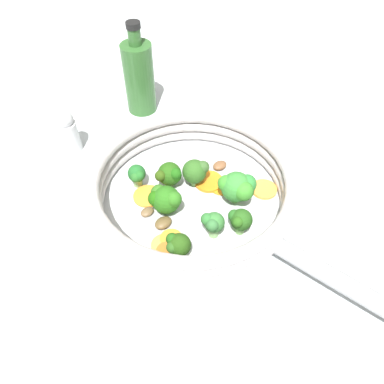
{
  "coord_description": "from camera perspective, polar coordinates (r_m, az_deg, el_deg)",
  "views": [
    {
      "loc": [
        -0.31,
        -0.24,
        0.47
      ],
      "look_at": [
        0.0,
        0.0,
        0.03
      ],
      "focal_mm": 35.0,
      "sensor_mm": 36.0,
      "label": 1
    }
  ],
  "objects": [
    {
      "name": "broccoli_floret_7",
      "position": [
        0.6,
        0.61,
        3.23
      ],
      "size": [
        0.04,
        0.04,
        0.05
      ],
      "color": "#6D9E57",
      "rests_on": "skillet"
    },
    {
      "name": "salt_shaker",
      "position": [
        0.71,
        -18.48,
        8.73
      ],
      "size": [
        0.04,
        0.04,
        0.09
      ],
      "color": "silver",
      "rests_on": "ground_plane"
    },
    {
      "name": "carrot_slice_3",
      "position": [
        0.62,
        10.91,
        0.42
      ],
      "size": [
        0.06,
        0.06,
        0.0
      ],
      "primitive_type": "cylinder",
      "rotation": [
        0.0,
        0.0,
        0.45
      ],
      "color": "#EF963A",
      "rests_on": "skillet"
    },
    {
      "name": "broccoli_floret_4",
      "position": [
        0.52,
        -2.17,
        -8.03
      ],
      "size": [
        0.04,
        0.04,
        0.04
      ],
      "color": "#8BAD69",
      "rests_on": "skillet"
    },
    {
      "name": "broccoli_floret_0",
      "position": [
        0.59,
        -3.59,
        2.5
      ],
      "size": [
        0.04,
        0.04,
        0.05
      ],
      "color": "#82A45F",
      "rests_on": "skillet"
    },
    {
      "name": "carrot_slice_0",
      "position": [
        0.6,
        -4.49,
        -0.84
      ],
      "size": [
        0.03,
        0.03,
        0.0
      ],
      "primitive_type": "cylinder",
      "rotation": [
        0.0,
        0.0,
        1.71
      ],
      "color": "orange",
      "rests_on": "skillet"
    },
    {
      "name": "broccoli_floret_6",
      "position": [
        0.54,
        7.33,
        -4.26
      ],
      "size": [
        0.04,
        0.04,
        0.04
      ],
      "color": "#6E9E53",
      "rests_on": "skillet"
    },
    {
      "name": "carrot_slice_6",
      "position": [
        0.54,
        -3.83,
        -9.03
      ],
      "size": [
        0.04,
        0.04,
        0.01
      ],
      "primitive_type": "cylinder",
      "rotation": [
        0.0,
        0.0,
        1.24
      ],
      "color": "orange",
      "rests_on": "skillet"
    },
    {
      "name": "skillet_rivet_right",
      "position": [
        0.57,
        13.2,
        -4.94
      ],
      "size": [
        0.01,
        0.01,
        0.01
      ],
      "primitive_type": "sphere",
      "color": "#B7B0B2",
      "rests_on": "skillet"
    },
    {
      "name": "skillet_handle",
      "position": [
        0.54,
        23.33,
        -13.0
      ],
      "size": [
        0.03,
        0.23,
        0.03
      ],
      "primitive_type": "cylinder",
      "rotation": [
        1.57,
        0.0,
        0.02
      ],
      "color": "#999B9E",
      "rests_on": "skillet"
    },
    {
      "name": "carrot_slice_4",
      "position": [
        0.62,
        2.63,
        1.58
      ],
      "size": [
        0.05,
        0.05,
        0.01
      ],
      "primitive_type": "cylinder",
      "rotation": [
        0.0,
        0.0,
        6.17
      ],
      "color": "orange",
      "rests_on": "skillet"
    },
    {
      "name": "mushroom_piece_0",
      "position": [
        0.56,
        -4.6,
        -4.58
      ],
      "size": [
        0.03,
        0.03,
        0.01
      ],
      "primitive_type": "ellipsoid",
      "rotation": [
        0.0,
        0.0,
        6.12
      ],
      "color": "brown",
      "rests_on": "skillet"
    },
    {
      "name": "skillet",
      "position": [
        0.6,
        0.0,
        -1.5
      ],
      "size": [
        0.3,
        0.3,
        0.02
      ],
      "primitive_type": "cylinder",
      "color": "#B2B5B7",
      "rests_on": "ground_plane"
    },
    {
      "name": "carrot_slice_2",
      "position": [
        0.6,
        -6.76,
        -0.61
      ],
      "size": [
        0.05,
        0.05,
        0.0
      ],
      "primitive_type": "cylinder",
      "rotation": [
        0.0,
        0.0,
        4.52
      ],
      "color": "orange",
      "rests_on": "skillet"
    },
    {
      "name": "broccoli_floret_5",
      "position": [
        0.53,
        3.21,
        -4.76
      ],
      "size": [
        0.03,
        0.03,
        0.05
      ],
      "color": "#84B46C",
      "rests_on": "skillet"
    },
    {
      "name": "broccoli_floret_3",
      "position": [
        0.57,
        7.02,
        0.78
      ],
      "size": [
        0.05,
        0.06,
        0.06
      ],
      "color": "#618D42",
      "rests_on": "skillet"
    },
    {
      "name": "broccoli_floret_1",
      "position": [
        0.6,
        -8.36,
        2.57
      ],
      "size": [
        0.03,
        0.03,
        0.04
      ],
      "color": "#83A661",
      "rests_on": "skillet"
    },
    {
      "name": "broccoli_floret_2",
      "position": [
        0.56,
        -4.14,
        -1.05
      ],
      "size": [
        0.04,
        0.06,
        0.05
      ],
      "color": "#618F52",
      "rests_on": "skillet"
    },
    {
      "name": "carrot_slice_7",
      "position": [
        0.54,
        -4.31,
        -8.06
      ],
      "size": [
        0.04,
        0.04,
        0.0
      ],
      "primitive_type": "cylinder",
      "rotation": [
        0.0,
        0.0,
        4.54
      ],
      "color": "#F98B42",
      "rests_on": "skillet"
    },
    {
      "name": "skillet_rim_wall",
      "position": [
        0.58,
        0.0,
        0.9
      ],
      "size": [
        0.32,
        0.32,
        0.06
      ],
      "color": "#B5B0B1",
      "rests_on": "skillet"
    },
    {
      "name": "carrot_slice_1",
      "position": [
        0.55,
        -3.17,
        -7.14
      ],
      "size": [
        0.05,
        0.05,
        0.01
      ],
      "primitive_type": "cylinder",
      "rotation": [
        0.0,
        0.0,
        5.26
      ],
      "color": "orange",
      "rests_on": "skillet"
    },
    {
      "name": "mushroom_piece_3",
      "position": [
        0.59,
        -3.05,
        -0.67
      ],
      "size": [
        0.03,
        0.03,
        0.01
      ],
      "primitive_type": "ellipsoid",
      "rotation": [
        0.0,
        0.0,
        5.87
      ],
      "color": "brown",
      "rests_on": "skillet"
    },
    {
      "name": "skillet_rivet_left",
      "position": [
        0.53,
        9.61,
        -9.73
      ],
      "size": [
        0.01,
        0.01,
        0.01
      ],
      "primitive_type": "sphere",
      "color": "#ADB6B6",
      "rests_on": "skillet"
    },
    {
      "name": "mushroom_piece_1",
      "position": [
        0.58,
        -6.83,
        -3.03
      ],
      "size": [
        0.02,
        0.02,
        0.01
      ],
      "primitive_type": "ellipsoid",
      "rotation": [
        0.0,
        0.0,
        6.11
      ],
      "color": "brown",
      "rests_on": "skillet"
    },
    {
      "name": "mushroom_piece_2",
      "position": [
        0.64,
        4.25,
        4.06
      ],
      "size": [
        0.03,
        0.03,
        0.01
      ],
      "primitive_type": "ellipsoid",
      "rotation": [
        0.0,
        0.0,
        6.04
      ],
      "color": "brown",
      "rests_on": "skillet"
    },
    {
      "name": "carrot_slice_5",
      "position": [
        0.62,
        4.51,
        0.95
      ],
      "size": [
        0.05,
        0.05,
        0.0
      ],
      "primitive_type": "cylinder",
      "rotation": [
        0.0,
        0.0,
        3.26
      ],
      "color": "orange",
      "rests_on": "skillet"
    },
    {
      "name": "oil_bottle",
      "position": [
        0.77,
        -8.06,
        16.99
      ],
      "size": [
        0.06,
        0.06,
        0.18
      ],
      "color": "#2D5B28",
      "rests_on": "ground_plane"
    },
    {
      "name": "ground_plane",
      "position": [
        0.61,
        0.0,
        -2.03
      ],
      "size": [
        4.0,
        4.0,
        0.0
      ],
      "primitive_type": "plane",
      "color": "#B5BDC1"
    }
  ]
}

